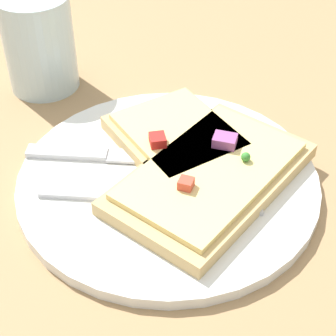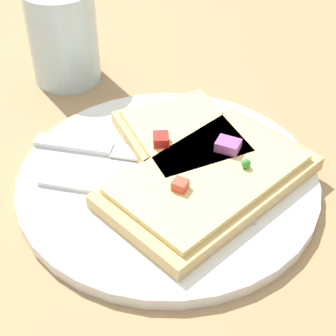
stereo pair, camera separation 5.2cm
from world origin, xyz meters
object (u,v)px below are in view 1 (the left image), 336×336
(plate, at_px, (168,181))
(pizza_slice_main, at_px, (211,176))
(knife, at_px, (116,156))
(pizza_slice_corner, at_px, (178,137))
(drinking_glass, at_px, (39,43))
(fork, at_px, (163,198))

(plate, distance_m, pizza_slice_main, 0.04)
(knife, bearing_deg, pizza_slice_corner, 23.04)
(plate, distance_m, drinking_glass, 0.24)
(pizza_slice_main, bearing_deg, pizza_slice_corner, 65.01)
(plate, distance_m, knife, 0.06)
(knife, height_order, pizza_slice_corner, pizza_slice_corner)
(pizza_slice_corner, xyz_separation_m, drinking_glass, (-0.09, 0.18, 0.03))
(pizza_slice_main, height_order, drinking_glass, drinking_glass)
(pizza_slice_main, xyz_separation_m, pizza_slice_corner, (-0.00, 0.07, 0.00))
(pizza_slice_main, distance_m, pizza_slice_corner, 0.07)
(pizza_slice_main, bearing_deg, knife, 105.68)
(fork, distance_m, pizza_slice_main, 0.05)
(knife, height_order, pizza_slice_main, pizza_slice_main)
(plate, xyz_separation_m, knife, (-0.04, 0.05, 0.01))
(plate, relative_size, fork, 1.51)
(knife, xyz_separation_m, pizza_slice_corner, (0.06, -0.00, 0.01))
(pizza_slice_corner, bearing_deg, plate, 136.00)
(fork, height_order, drinking_glass, drinking_glass)
(knife, bearing_deg, drinking_glass, 126.69)
(plate, bearing_deg, pizza_slice_main, -37.79)
(pizza_slice_corner, bearing_deg, knife, 76.51)
(knife, xyz_separation_m, pizza_slice_main, (0.07, -0.07, 0.01))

